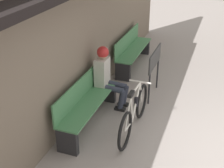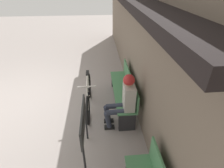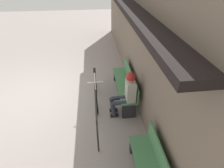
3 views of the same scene
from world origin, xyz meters
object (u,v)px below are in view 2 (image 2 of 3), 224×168
park_bench_near (124,90)px  bicycle (89,96)px  person_seated (124,98)px  signboard (83,124)px

park_bench_near → bicycle: 0.88m
person_seated → signboard: person_seated is taller
bicycle → park_bench_near: bearing=94.2°
park_bench_near → bicycle: bicycle is taller
park_bench_near → person_seated: person_seated is taller
park_bench_near → signboard: 1.74m
park_bench_near → person_seated: bearing=-9.0°
park_bench_near → bicycle: (0.06, -0.88, -0.06)m
person_seated → signboard: 1.07m
bicycle → signboard: bearing=-0.7°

